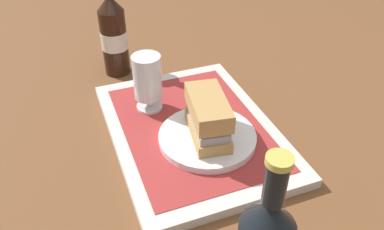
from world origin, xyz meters
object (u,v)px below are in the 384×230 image
beer_bottle (114,34)px  plate (207,137)px  sandwich (208,116)px  beer_glass (148,81)px

beer_bottle → plate: bearing=-164.3°
plate → sandwich: bearing=-8.9°
beer_bottle → beer_glass: bearing=-173.2°
sandwich → beer_bottle: beer_bottle is taller
sandwich → beer_glass: beer_glass is taller
plate → beer_bottle: beer_bottle is taller
beer_glass → beer_bottle: beer_bottle is taller
sandwich → beer_bottle: bearing=24.8°
plate → beer_bottle: (0.36, 0.10, 0.08)m
plate → beer_glass: bearing=27.4°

